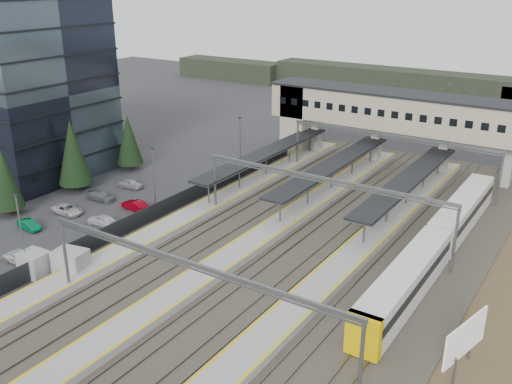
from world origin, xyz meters
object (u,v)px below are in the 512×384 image
Objects in this scene: relay_cabin_near at (71,263)px; relay_cabin_far at (35,264)px; billboard at (465,340)px; train at (436,245)px; footbridge at (383,113)px; office_building at (11,85)px.

relay_cabin_near is 1.26× the size of relay_cabin_far.
relay_cabin_far is 0.49× the size of billboard.
relay_cabin_far is at bearing -143.24° from train.
relay_cabin_near is 35.41m from train.
billboard is at bearing 10.52° from relay_cabin_far.
footbridge reaches higher than train.
office_building is 53.18m from footbridge.
train is (60.00, 3.54, -10.26)m from office_building.
relay_cabin_far is at bearing -145.71° from relay_cabin_near.
relay_cabin_near is at bearing -29.26° from office_building.
relay_cabin_near is 0.09× the size of train.
office_building reaches higher than relay_cabin_far.
office_building is 9.08× the size of relay_cabin_far.
relay_cabin_far is at bearing -106.61° from footbridge.
relay_cabin_far is (-2.86, -1.95, -0.07)m from relay_cabin_near.
office_building is 7.19× the size of relay_cabin_near.
train is at bearing 112.37° from billboard.
train is 17.60m from billboard.
relay_cabin_far is 38.87m from train.
relay_cabin_far is at bearing -169.48° from billboard.
office_building is at bearing 145.66° from relay_cabin_far.
billboard is at bearing -61.71° from footbridge.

